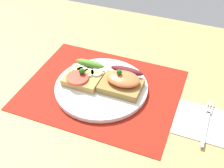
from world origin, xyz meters
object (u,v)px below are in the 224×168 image
Objects in this scene: sandwich_egg_tomato at (84,75)px; fork at (207,121)px; plate at (101,87)px; napkin at (205,123)px; sandwich_salmon at (123,81)px.

sandwich_egg_tomato is 32.92cm from fork.
plate is at bearing 175.88° from fork.
plate is at bearing 175.62° from napkin.
fork is (0.22, 0.11, 0.46)cm from napkin.
sandwich_egg_tomato is 0.71× the size of napkin.
plate is 1.72× the size of napkin.
sandwich_salmon is 22.47cm from napkin.
sandwich_egg_tomato reaches higher than napkin.
plate is 2.29× the size of sandwich_salmon.
plate reaches higher than napkin.
plate is 27.35cm from napkin.
sandwich_egg_tomato is (-5.27, 0.72, 2.03)cm from plate.
fork is (27.48, -1.98, -0.12)cm from plate.
sandwich_salmon reaches higher than sandwich_egg_tomato.
fork reaches higher than napkin.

